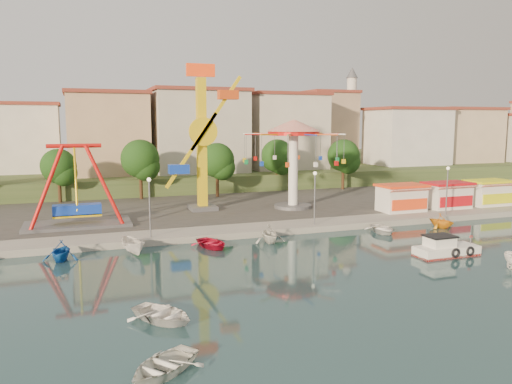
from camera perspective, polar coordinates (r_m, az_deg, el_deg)
name	(u,v)px	position (r m, az deg, el deg)	size (l,w,h in m)	color
ground	(294,277)	(35.14, 4.39, -9.63)	(200.00, 200.00, 0.00)	#122B33
quay_deck	(157,179)	(94.12, -11.27, 1.49)	(200.00, 100.00, 0.60)	#9E998E
asphalt_pad	(196,203)	(62.88, -6.88, -1.27)	(90.00, 28.00, 0.01)	#4C4944
hill_terrace	(153,170)	(98.92, -11.73, 2.48)	(200.00, 60.00, 3.00)	#384C26
pirate_ship_ride	(76,187)	(51.32, -19.87, 0.52)	(10.00, 5.00, 8.00)	#59595E
kamikaze_tower	(205,141)	(57.05, -5.88, 5.80)	(6.05, 3.10, 16.50)	#59595E
wave_swinger	(293,144)	(58.30, 4.30, 5.55)	(11.60, 11.60, 10.40)	#59595E
booth_left	(401,198)	(58.94, 16.29, -0.62)	(5.40, 3.78, 3.08)	white
booth_mid	(447,195)	(62.91, 21.02, -0.31)	(5.40, 3.78, 3.08)	white
booth_right	(488,192)	(67.11, 25.03, -0.04)	(5.40, 3.78, 3.08)	white
lamp_post_1	(150,209)	(44.55, -12.04, -1.93)	(0.14, 0.14, 5.00)	#59595E
lamp_post_2	(315,200)	(49.27, 6.72, -0.87)	(0.14, 0.14, 5.00)	#59595E
lamp_post_3	(447,192)	(58.15, 20.97, 0.00)	(0.14, 0.14, 5.00)	#59595E
tree_1	(58,166)	(67.02, -21.65, 2.75)	(4.35, 4.35, 6.80)	#382314
tree_2	(140,159)	(66.96, -13.10, 3.71)	(5.02, 5.02, 7.85)	#382314
tree_3	(217,160)	(67.48, -4.47, 3.62)	(4.68, 4.68, 7.32)	#382314
tree_4	(277,156)	(73.52, 2.46, 4.14)	(4.86, 4.86, 7.60)	#382314
tree_5	(343,156)	(76.28, 9.97, 4.13)	(4.83, 4.83, 7.54)	#382314
building_1	(22,145)	(82.32, -25.14, 4.89)	(12.33, 9.01, 8.63)	silver
building_2	(113,135)	(82.71, -16.01, 6.25)	(11.95, 9.28, 11.23)	tan
building_3	(203,141)	(81.73, -6.10, 5.78)	(12.59, 10.50, 9.20)	beige
building_4	(272,140)	(89.08, 1.86, 6.00)	(10.75, 9.23, 9.24)	beige
building_5	(343,134)	(93.15, 9.97, 6.58)	(12.77, 10.96, 11.21)	tan
building_6	(403,130)	(98.25, 16.45, 6.77)	(8.23, 8.98, 12.36)	silver
building_7	(437,139)	(109.48, 19.93, 5.77)	(11.59, 10.93, 8.76)	beige
minaret	(351,112)	(98.14, 10.81, 8.92)	(2.80, 2.80, 18.00)	silver
cabin_motorboat	(445,250)	(42.98, 20.79, -6.19)	(5.26, 2.17, 1.85)	white
rowboat_a	(163,314)	(27.99, -10.60, -13.55)	(2.77, 3.88, 0.80)	white
rowboat_b	(163,365)	(22.76, -10.62, -18.85)	(2.60, 3.64, 0.75)	white
moored_boat_1	(61,251)	(41.52, -21.41, -6.25)	(2.65, 3.08, 1.62)	#1453AF
moored_boat_2	(133,246)	(41.72, -13.83, -6.04)	(1.34, 3.55, 1.37)	silver
moored_boat_3	(212,243)	(42.91, -5.04, -5.85)	(2.71, 3.80, 0.79)	red
moored_boat_4	(270,234)	(44.41, 1.56, -4.79)	(2.67, 3.10, 1.63)	silver
moored_boat_6	(383,229)	(49.91, 14.27, -4.11)	(2.72, 3.81, 0.79)	white
moored_boat_7	(441,221)	(54.00, 20.41, -3.08)	(2.45, 2.83, 1.49)	orange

